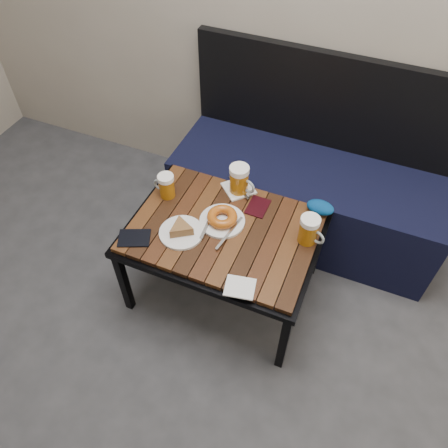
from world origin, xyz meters
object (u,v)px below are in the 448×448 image
at_px(beer_mug_right, 309,230).
at_px(knit_pouch, 320,207).
at_px(bench, 306,191).
at_px(plate_bagel, 222,219).
at_px(cafe_table, 224,235).
at_px(beer_mug_centre, 240,180).
at_px(plate_pie, 181,230).
at_px(passport_navy, 134,238).
at_px(passport_burgundy, 258,207).
at_px(beer_mug_left, 166,186).

xyz_separation_m(beer_mug_right, knit_pouch, (0.01, 0.18, -0.04)).
height_order(bench, plate_bagel, bench).
bearing_deg(bench, knit_pouch, -69.32).
bearing_deg(beer_mug_right, bench, 122.60).
distance_m(beer_mug_right, plate_bagel, 0.38).
relative_size(cafe_table, beer_mug_centre, 5.72).
xyz_separation_m(plate_pie, passport_navy, (-0.17, -0.10, -0.02)).
distance_m(cafe_table, passport_burgundy, 0.21).
height_order(beer_mug_left, passport_navy, beer_mug_left).
bearing_deg(beer_mug_right, cafe_table, -148.01).
height_order(cafe_table, plate_bagel, plate_bagel).
relative_size(beer_mug_left, passport_navy, 0.89).
bearing_deg(passport_navy, plate_pie, 97.26).
bearing_deg(plate_pie, knit_pouch, 34.69).
bearing_deg(beer_mug_centre, knit_pouch, 17.20).
bearing_deg(plate_pie, beer_mug_right, 18.78).
xyz_separation_m(bench, plate_pie, (-0.40, -0.67, 0.22)).
xyz_separation_m(beer_mug_centre, beer_mug_right, (0.38, -0.16, -0.01)).
bearing_deg(beer_mug_left, plate_pie, 136.43).
xyz_separation_m(passport_burgundy, knit_pouch, (0.27, 0.08, 0.02)).
distance_m(beer_mug_right, plate_pie, 0.54).
relative_size(beer_mug_right, plate_bagel, 0.51).
relative_size(plate_bagel, knit_pouch, 2.12).
distance_m(beer_mug_right, passport_burgundy, 0.29).
bearing_deg(cafe_table, beer_mug_left, 164.94).
height_order(beer_mug_right, plate_pie, beer_mug_right).
bearing_deg(passport_burgundy, plate_pie, -131.47).
relative_size(beer_mug_centre, plate_bagel, 0.56).
bearing_deg(cafe_table, plate_pie, -148.03).
bearing_deg(passport_burgundy, cafe_table, -116.87).
bearing_deg(beer_mug_left, knit_pouch, -161.16).
relative_size(beer_mug_centre, passport_navy, 1.09).
bearing_deg(passport_navy, beer_mug_right, 88.51).
distance_m(bench, passport_burgundy, 0.47).
bearing_deg(bench, beer_mug_right, -77.37).
xyz_separation_m(beer_mug_left, passport_burgundy, (0.42, 0.09, -0.06)).
bearing_deg(knit_pouch, beer_mug_centre, -177.01).
bearing_deg(passport_burgundy, knit_pouch, 18.19).
height_order(beer_mug_centre, knit_pouch, beer_mug_centre).
bearing_deg(cafe_table, knit_pouch, 35.84).
height_order(bench, knit_pouch, bench).
xyz_separation_m(passport_navy, knit_pouch, (0.69, 0.46, 0.02)).
xyz_separation_m(plate_bagel, knit_pouch, (0.38, 0.23, 0.00)).
distance_m(bench, cafe_table, 0.64).
height_order(plate_bagel, passport_burgundy, plate_bagel).
xyz_separation_m(cafe_table, passport_navy, (-0.33, -0.20, 0.05)).
bearing_deg(cafe_table, beer_mug_right, 12.01).
distance_m(plate_pie, passport_navy, 0.20).
bearing_deg(passport_burgundy, beer_mug_right, -20.49).
height_order(plate_bagel, knit_pouch, plate_bagel).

